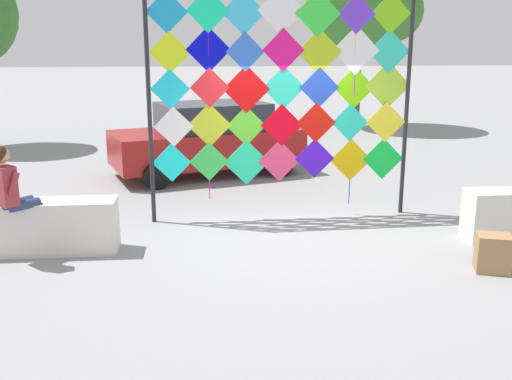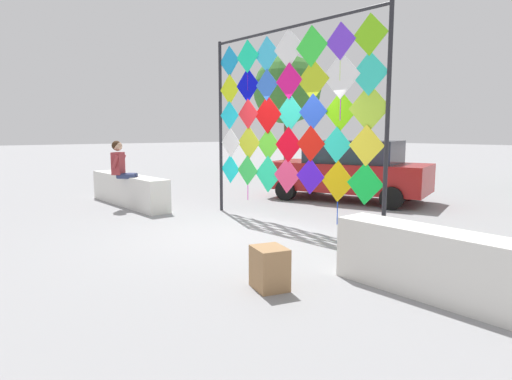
% 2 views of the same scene
% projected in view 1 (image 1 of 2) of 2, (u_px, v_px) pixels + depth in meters
% --- Properties ---
extents(ground, '(120.00, 120.00, 0.00)m').
position_uv_depth(ground, '(294.00, 239.00, 8.82)').
color(ground, gray).
extents(kite_display_rack, '(4.28, 0.24, 3.76)m').
position_uv_depth(kite_display_rack, '(284.00, 84.00, 9.38)').
color(kite_display_rack, '#232328').
rests_on(kite_display_rack, ground).
extents(seated_vendor, '(0.75, 0.75, 1.60)m').
position_uv_depth(seated_vendor, '(14.00, 192.00, 7.74)').
color(seated_vendor, navy).
rests_on(seated_vendor, ground).
extents(parked_car, '(4.40, 2.95, 1.58)m').
position_uv_depth(parked_car, '(209.00, 139.00, 12.90)').
color(parked_car, maroon).
rests_on(parked_car, ground).
extents(cardboard_box_large, '(0.50, 0.45, 0.49)m').
position_uv_depth(cardboard_box_large, '(493.00, 253.00, 7.54)').
color(cardboard_box_large, '#9E754C').
rests_on(cardboard_box_large, ground).
extents(tree_palm_like, '(3.64, 3.59, 5.85)m').
position_uv_depth(tree_palm_like, '(363.00, 2.00, 18.99)').
color(tree_palm_like, brown).
rests_on(tree_palm_like, ground).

